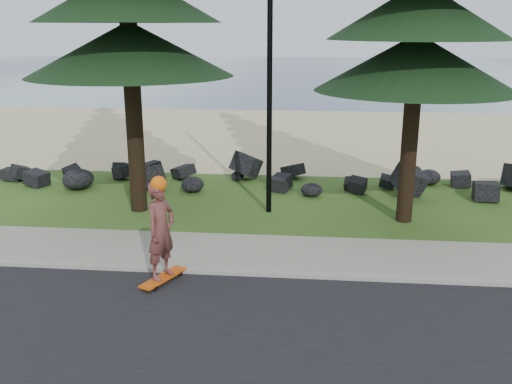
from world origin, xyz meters
TOP-DOWN VIEW (x-y plane):
  - ground at (0.00, 0.00)m, footprint 160.00×160.00m
  - road at (0.00, -4.50)m, footprint 160.00×7.00m
  - kerb at (0.00, -0.90)m, footprint 160.00×0.20m
  - sidewalk at (0.00, 0.20)m, footprint 160.00×2.00m
  - beach_sand at (0.00, 14.50)m, footprint 160.00×15.00m
  - ocean at (0.00, 51.00)m, footprint 160.00×58.00m
  - seawall_boulders at (0.00, 5.60)m, footprint 60.00×2.40m
  - lamp_post at (0.00, 3.20)m, footprint 0.25×0.14m
  - skateboarder at (-1.70, -1.40)m, footprint 0.73×1.15m

SIDE VIEW (x-z plane):
  - ground at x=0.00m, z-range 0.00..0.00m
  - seawall_boulders at x=0.00m, z-range -0.55..0.55m
  - ocean at x=0.00m, z-range 0.00..0.01m
  - beach_sand at x=0.00m, z-range 0.00..0.01m
  - road at x=0.00m, z-range 0.00..0.02m
  - sidewalk at x=0.00m, z-range 0.00..0.08m
  - kerb at x=0.00m, z-range 0.00..0.10m
  - skateboarder at x=-1.70m, z-range 0.01..2.13m
  - lamp_post at x=0.00m, z-range 0.06..8.20m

